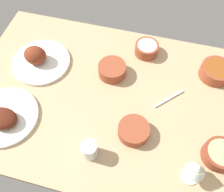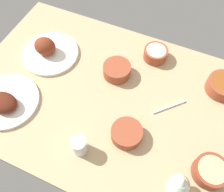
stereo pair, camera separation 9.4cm
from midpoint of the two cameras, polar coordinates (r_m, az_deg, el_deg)
The scene contains 11 objects.
dining_table at distance 114.78cm, azimuth -2.34°, elevation -1.19°, with size 140.00×90.00×4.00cm, color tan.
plate_center_main at distance 129.79cm, azimuth -18.99°, elevation 8.13°, with size 29.47×29.47×10.37cm.
plate_far_side at distance 118.15cm, azimuth -26.40°, elevation -4.66°, with size 29.78×29.78×7.39cm.
bowl_potatoes at distance 106.00cm, azimuth 21.88°, elevation -12.87°, with size 13.55×13.55×5.78cm.
bowl_pasta at distance 118.35cm, azimuth -2.25°, elevation 6.14°, with size 13.67×13.67×6.01cm.
bowl_soup at distance 126.26cm, azimuth 21.53°, elevation 5.36°, with size 15.23×15.23×6.21cm.
bowl_cream at distance 127.77cm, azimuth 6.11°, elevation 11.00°, with size 12.12×12.12×5.90cm.
bowl_onions at distance 102.58cm, azimuth 2.54°, elevation -8.36°, with size 13.44×13.44×5.34cm.
wine_glass at distance 93.73cm, azimuth 16.70°, elevation -16.65°, with size 7.60×7.60×14.00cm.
water_tumbler at distance 98.72cm, azimuth -8.11°, elevation -12.74°, with size 6.49×6.49×9.14cm, color silver.
fork_loose at distance 114.51cm, azimuth 11.14°, elevation -0.80°, with size 16.86×0.90×0.80cm, color silver.
Camera 1 is at (-14.43, 55.62, 101.47)cm, focal length 38.52 mm.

